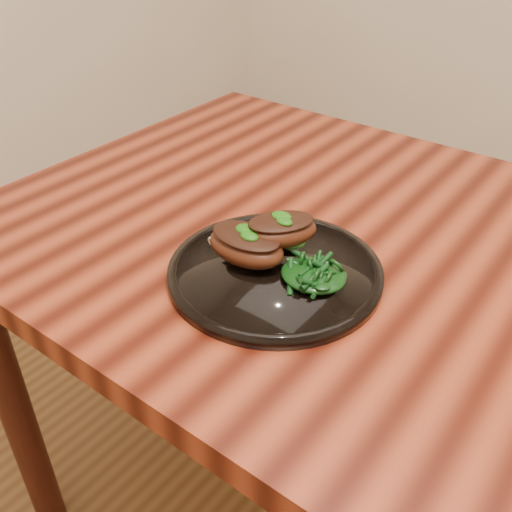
{
  "coord_description": "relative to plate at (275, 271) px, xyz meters",
  "views": [
    {
      "loc": [
        0.06,
        -0.64,
        1.19
      ],
      "look_at": [
        -0.31,
        -0.16,
        0.78
      ],
      "focal_mm": 40.0,
      "sensor_mm": 36.0,
      "label": 1
    }
  ],
  "objects": [
    {
      "name": "lamb_chop_back",
      "position": [
        -0.01,
        0.03,
        0.05
      ],
      "size": [
        0.11,
        0.11,
        0.04
      ],
      "color": "#461C0D",
      "rests_on": "plate"
    },
    {
      "name": "herb_smear",
      "position": [
        -0.03,
        0.06,
        0.01
      ],
      "size": [
        0.08,
        0.05,
        0.0
      ],
      "primitive_type": "ellipsoid",
      "color": "#0D4307",
      "rests_on": "plate"
    },
    {
      "name": "lamb_chop_front",
      "position": [
        -0.04,
        -0.01,
        0.03
      ],
      "size": [
        0.12,
        0.08,
        0.05
      ],
      "color": "#461C0D",
      "rests_on": "plate"
    },
    {
      "name": "greens_heap",
      "position": [
        0.05,
        0.0,
        0.02
      ],
      "size": [
        0.08,
        0.08,
        0.03
      ],
      "color": "black",
      "rests_on": "plate"
    },
    {
      "name": "plate",
      "position": [
        0.0,
        0.0,
        0.0
      ],
      "size": [
        0.28,
        0.28,
        0.02
      ],
      "color": "black",
      "rests_on": "desk"
    }
  ]
}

